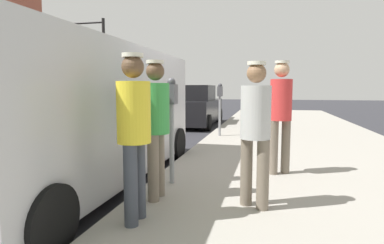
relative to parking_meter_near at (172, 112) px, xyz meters
The scene contains 11 objects.
ground_plane 2.01m from the parking_meter_near, 146.31° to the left, with size 80.00×80.00×0.00m, color #2D2D33.
sidewalk_slab 2.58m from the parking_meter_near, 22.72° to the left, with size 5.00×32.00×0.15m, color #9E998E.
parking_meter_near is the anchor object (origin of this frame).
parking_meter_far 4.80m from the parking_meter_near, 90.00° to the left, with size 0.14×0.18×1.52m.
pedestrian_in_gray 1.39m from the parking_meter_near, 30.04° to the right, with size 0.34×0.34×1.67m.
pedestrian_in_yellow 1.39m from the parking_meter_near, 88.90° to the right, with size 0.34×0.36×1.72m.
pedestrian_in_red 1.78m from the parking_meter_near, 30.02° to the left, with size 0.34×0.34×1.80m.
pedestrian_in_green 0.67m from the parking_meter_near, 89.90° to the right, with size 0.34×0.36×1.71m.
parked_van 1.50m from the parking_meter_near, behind, with size 2.15×5.21×2.15m.
parked_sedan_ahead 8.63m from the parking_meter_near, 100.90° to the left, with size 2.01×4.43×1.65m.
traffic_light_corner 14.10m from the parking_meter_near, 125.21° to the left, with size 2.48×0.42×5.20m.
Camera 1 is at (2.67, -5.26, 1.52)m, focal length 29.90 mm.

